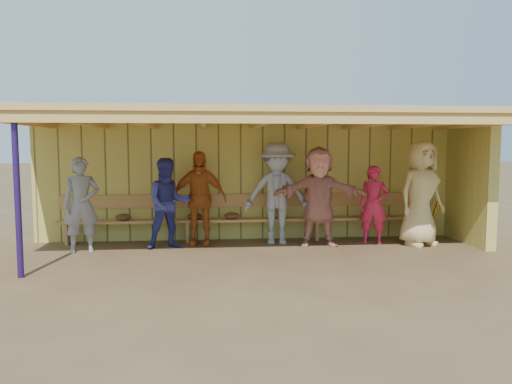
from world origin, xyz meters
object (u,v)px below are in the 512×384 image
Objects in this scene: player_c at (168,203)px; player_d at (199,198)px; player_a at (81,205)px; player_h at (421,194)px; player_f at (319,196)px; player_g at (374,205)px; player_e at (277,193)px; bench at (252,214)px.

player_d is (0.55, 0.28, 0.06)m from player_c.
player_h is at bearing -11.63° from player_a.
player_d is 0.95× the size of player_f.
player_f is 1.24× the size of player_g.
player_f is at bearing 154.59° from player_h.
player_e is 0.99× the size of player_h.
player_f reaches higher than player_g.
player_f is at bearing -154.03° from player_g.
player_h reaches higher than player_g.
player_g is at bearing 0.45° from player_d.
player_e is 2.73m from player_h.
player_f is at bearing -9.64° from player_a.
player_f is (2.27, -0.32, 0.04)m from player_d.
player_e is at bearing 163.06° from player_f.
player_f is 1.44m from bench.
player_g is at bearing -13.65° from bench.
player_h is at bearing -2.44° from player_d.
player_e is at bearing -5.81° from player_c.
player_h is at bearing -14.76° from bench.
player_e is at bearing -166.12° from player_g.
player_h reaches higher than player_c.
player_c reaches higher than bench.
player_d is at bearing 178.11° from player_f.
player_h is 3.28m from bench.
bench is (-2.32, 0.56, -0.23)m from player_g.
player_d is 4.23m from player_h.
player_a is at bearing -157.02° from player_g.
player_a is 2.13m from player_d.
player_e is 0.26× the size of bench.
player_h is (4.20, -0.47, 0.09)m from player_d.
player_d is at bearing 152.79° from player_h.
player_e reaches higher than player_a.
bench is at bearing 156.99° from player_f.
player_g is 0.90m from player_h.
player_g is 0.20× the size of bench.
bench is at bearing 148.16° from player_e.
player_g is (5.45, 0.25, -0.10)m from player_a.
player_a is 0.87× the size of player_e.
player_a is at bearing -163.65° from player_d.
player_c is (1.52, 0.18, -0.02)m from player_a.
player_c is at bearing -149.52° from player_d.
player_c is 0.62m from player_d.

